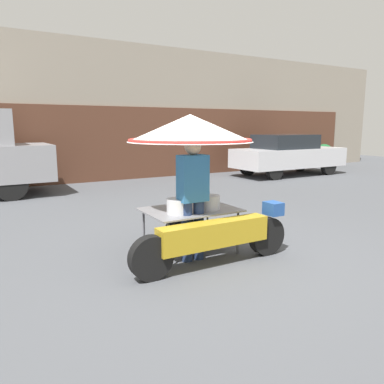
% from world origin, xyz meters
% --- Properties ---
extents(ground_plane, '(36.00, 36.00, 0.00)m').
position_xyz_m(ground_plane, '(0.00, 0.00, 0.00)').
color(ground_plane, '#4C4F54').
extents(shopfront_building, '(28.00, 2.06, 4.43)m').
position_xyz_m(shopfront_building, '(0.00, 8.78, 2.20)').
color(shopfront_building, gray).
rests_on(shopfront_building, ground).
extents(vendor_motorcycle_cart, '(2.29, 1.70, 1.93)m').
position_xyz_m(vendor_motorcycle_cart, '(-0.16, 0.21, 1.46)').
color(vendor_motorcycle_cart, black).
rests_on(vendor_motorcycle_cart, ground).
extents(vendor_person, '(0.38, 0.22, 1.63)m').
position_xyz_m(vendor_person, '(-0.28, 0.01, 0.91)').
color(vendor_person, navy).
rests_on(vendor_person, ground).
extents(parked_car, '(4.25, 1.65, 1.47)m').
position_xyz_m(parked_car, '(7.16, 5.86, 0.76)').
color(parked_car, black).
rests_on(parked_car, ground).
extents(potted_plant, '(0.80, 0.80, 0.99)m').
position_xyz_m(potted_plant, '(10.62, 7.19, 0.56)').
color(potted_plant, '#2D2D33').
rests_on(potted_plant, ground).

